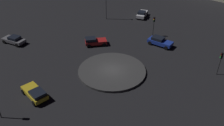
{
  "coord_description": "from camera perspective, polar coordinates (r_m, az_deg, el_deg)",
  "views": [
    {
      "loc": [
        -10.89,
        27.16,
        20.29
      ],
      "look_at": [
        0.0,
        0.0,
        1.54
      ],
      "focal_mm": 37.46,
      "sensor_mm": 36.0,
      "label": 1
    }
  ],
  "objects": [
    {
      "name": "car_blue",
      "position": [
        43.35,
        11.57,
        5.23
      ],
      "size": [
        4.72,
        2.93,
        1.53
      ],
      "rotation": [
        0.0,
        0.0,
        2.9
      ],
      "color": "#1E38A5",
      "rests_on": "ground_plane"
    },
    {
      "name": "traffic_light_south",
      "position": [
        45.91,
        10.18,
        9.66
      ],
      "size": [
        0.34,
        0.38,
        3.85
      ],
      "rotation": [
        0.0,
        0.0,
        1.38
      ],
      "color": "#2D2D2D",
      "rests_on": "ground_plane"
    },
    {
      "name": "car_grey",
      "position": [
        46.81,
        -22.82,
        5.27
      ],
      "size": [
        4.5,
        2.33,
        1.42
      ],
      "rotation": [
        0.0,
        0.0,
        -0.08
      ],
      "color": "slate",
      "rests_on": "ground_plane"
    },
    {
      "name": "roundabout_island",
      "position": [
        35.51,
        0.0,
        -1.86
      ],
      "size": [
        10.27,
        10.27,
        0.34
      ],
      "primitive_type": "cylinder",
      "color": "#383838",
      "rests_on": "ground_plane"
    },
    {
      "name": "ground_plane",
      "position": [
        35.61,
        0.0,
        -2.09
      ],
      "size": [
        117.53,
        117.53,
        0.0
      ],
      "primitive_type": "plane",
      "color": "black"
    },
    {
      "name": "car_white",
      "position": [
        55.47,
        7.34,
        11.8
      ],
      "size": [
        2.12,
        4.45,
        1.52
      ],
      "rotation": [
        0.0,
        0.0,
        -1.53
      ],
      "color": "white",
      "rests_on": "ground_plane"
    },
    {
      "name": "car_red",
      "position": [
        42.68,
        -4.29,
        5.33
      ],
      "size": [
        4.21,
        3.58,
        1.47
      ],
      "rotation": [
        0.0,
        0.0,
        3.71
      ],
      "color": "red",
      "rests_on": "ground_plane"
    },
    {
      "name": "traffic_light_west",
      "position": [
        36.99,
        24.99,
        0.83
      ],
      "size": [
        0.39,
        0.36,
        3.71
      ],
      "rotation": [
        0.0,
        0.0,
        0.33
      ],
      "color": "#2D2D2D",
      "rests_on": "ground_plane"
    },
    {
      "name": "car_yellow",
      "position": [
        32.05,
        -18.24,
        -6.95
      ],
      "size": [
        4.61,
        3.47,
        1.35
      ],
      "rotation": [
        0.0,
        0.0,
        -0.44
      ],
      "color": "gold",
      "rests_on": "ground_plane"
    }
  ]
}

